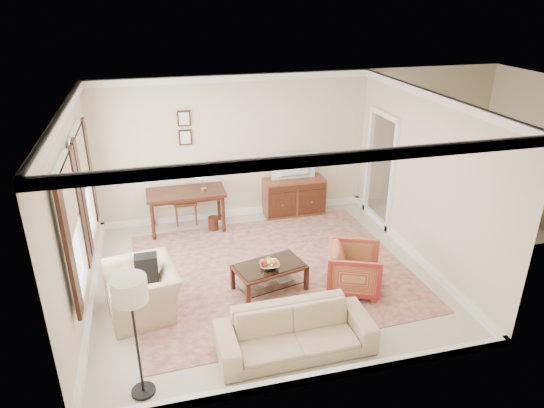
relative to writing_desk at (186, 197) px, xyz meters
name	(u,v)px	position (x,y,z in m)	size (l,w,h in m)	color
room_shell	(264,131)	(1.07, -2.03, 1.77)	(5.51, 5.01, 2.91)	beige
annex_bedroom	(464,203)	(5.56, -0.88, -0.36)	(3.00, 2.70, 2.90)	beige
window_front	(72,229)	(-1.63, -2.73, 0.85)	(0.12, 1.56, 1.80)	#CCB284
window_rear	(84,184)	(-1.63, -1.13, 0.85)	(0.12, 1.56, 1.80)	#CCB284
doorway	(380,171)	(3.78, -0.53, 0.37)	(0.10, 1.12, 2.25)	white
rug	(272,270)	(1.22, -1.91, -0.70)	(4.47, 3.83, 0.01)	maroon
writing_desk	(186,197)	(0.00, 0.00, 0.00)	(1.49, 0.74, 0.81)	#401D12
desk_chair	(185,198)	(-0.01, 0.35, -0.18)	(0.45, 0.45, 1.05)	brown
desk_lamp	(203,178)	(0.34, 0.00, 0.36)	(0.32, 0.32, 0.50)	silver
framed_prints	(185,128)	(0.10, 0.44, 1.24)	(0.25, 0.04, 0.68)	#401D12
sideboard	(294,197)	(2.23, 0.20, -0.32)	(1.26, 0.49, 0.78)	brown
tv	(295,159)	(2.23, 0.18, 0.51)	(0.88, 0.50, 0.11)	black
coffee_table	(269,271)	(1.04, -2.45, -0.36)	(1.19, 0.86, 0.45)	#401D12
fruit_bowl	(270,264)	(1.03, -2.52, -0.20)	(0.42, 0.42, 0.10)	silver
book_a	(257,284)	(0.83, -2.50, -0.53)	(0.28, 0.04, 0.38)	brown
book_b	(276,278)	(1.16, -2.41, -0.53)	(0.28, 0.03, 0.38)	brown
striped_armchair	(354,267)	(2.32, -2.76, -0.29)	(0.80, 0.75, 0.82)	maroon
club_armchair	(142,283)	(-0.88, -2.54, -0.22)	(1.10, 0.72, 0.96)	tan
backpack	(146,266)	(-0.78, -2.49, 0.03)	(0.32, 0.22, 0.40)	black
sofa	(295,326)	(1.02, -3.90, -0.31)	(2.02, 0.59, 0.79)	tan
floor_lamp	(131,299)	(-0.91, -4.16, 0.62)	(0.39, 0.39, 1.58)	black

